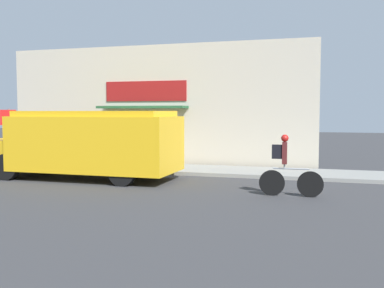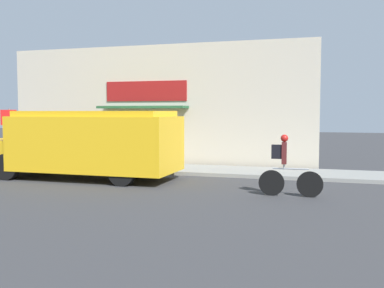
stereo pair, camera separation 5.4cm
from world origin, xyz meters
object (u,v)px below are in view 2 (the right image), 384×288
at_px(cyclist, 286,167).
at_px(trash_bin, 143,154).
at_px(school_bus, 86,143).
at_px(stop_sign_post, 9,127).

relative_size(cyclist, trash_bin, 2.07).
bearing_deg(cyclist, school_bus, 167.30).
relative_size(cyclist, stop_sign_post, 0.75).
distance_m(school_bus, trash_bin, 3.48).
bearing_deg(stop_sign_post, cyclist, -15.87).
bearing_deg(trash_bin, stop_sign_post, -164.31).
height_order(school_bus, trash_bin, school_bus).
bearing_deg(school_bus, cyclist, -10.57).
height_order(school_bus, cyclist, school_bus).
bearing_deg(trash_bin, cyclist, -37.37).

